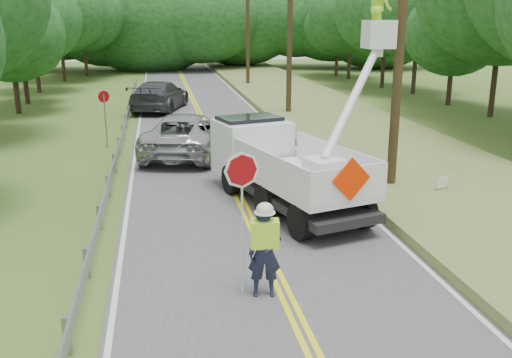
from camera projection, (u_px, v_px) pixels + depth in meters
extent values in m
cube|color=#474749|center=(222.00, 161.00, 22.70)|extent=(7.20, 96.00, 0.02)
cube|color=yellow|center=(219.00, 161.00, 22.68)|extent=(0.12, 96.00, 0.00)
cube|color=yellow|center=(224.00, 161.00, 22.71)|extent=(0.12, 96.00, 0.00)
cube|color=silver|center=(134.00, 164.00, 22.13)|extent=(0.12, 96.00, 0.00)
cube|color=silver|center=(306.00, 157.00, 23.26)|extent=(0.12, 96.00, 0.00)
cube|color=gray|center=(67.00, 335.00, 9.61)|extent=(0.12, 0.14, 0.70)
cube|color=gray|center=(87.00, 263.00, 12.45)|extent=(0.12, 0.14, 0.70)
cube|color=gray|center=(99.00, 217.00, 15.30)|extent=(0.12, 0.14, 0.70)
cube|color=gray|center=(108.00, 186.00, 18.14)|extent=(0.12, 0.14, 0.70)
cube|color=gray|center=(114.00, 163.00, 20.99)|extent=(0.12, 0.14, 0.70)
cube|color=gray|center=(119.00, 146.00, 23.83)|extent=(0.12, 0.14, 0.70)
cube|color=gray|center=(123.00, 132.00, 26.68)|extent=(0.12, 0.14, 0.70)
cube|color=gray|center=(126.00, 121.00, 29.52)|extent=(0.12, 0.14, 0.70)
cube|color=gray|center=(128.00, 112.00, 32.37)|extent=(0.12, 0.14, 0.70)
cube|color=gray|center=(130.00, 104.00, 35.21)|extent=(0.12, 0.14, 0.70)
cube|color=gray|center=(132.00, 98.00, 38.06)|extent=(0.12, 0.14, 0.70)
cube|color=gray|center=(134.00, 92.00, 40.90)|extent=(0.12, 0.14, 0.70)
cube|color=gray|center=(135.00, 87.00, 43.74)|extent=(0.12, 0.14, 0.70)
cube|color=gray|center=(120.00, 145.00, 22.83)|extent=(0.05, 48.00, 0.34)
cylinder|color=black|center=(400.00, 35.00, 17.41)|extent=(0.30, 0.30, 10.00)
cylinder|color=black|center=(290.00, 27.00, 31.64)|extent=(0.30, 0.30, 10.00)
cylinder|color=black|center=(248.00, 24.00, 45.86)|extent=(0.30, 0.30, 10.00)
cube|color=#567637|center=(391.00, 151.00, 23.82)|extent=(7.00, 96.00, 0.30)
cylinder|color=#332319|center=(16.00, 91.00, 33.64)|extent=(0.32, 0.32, 2.67)
ellipsoid|color=#124015|center=(10.00, 34.00, 32.75)|extent=(6.23, 6.23, 5.49)
cylinder|color=#332319|center=(26.00, 87.00, 37.47)|extent=(0.32, 0.32, 2.30)
ellipsoid|color=#124015|center=(21.00, 43.00, 36.71)|extent=(5.37, 5.37, 4.72)
cylinder|color=#332319|center=(37.00, 72.00, 43.11)|extent=(0.32, 0.32, 3.11)
ellipsoid|color=#124015|center=(32.00, 20.00, 42.07)|extent=(7.25, 7.25, 6.38)
cylinder|color=#332319|center=(63.00, 61.00, 50.65)|extent=(0.32, 0.32, 3.57)
ellipsoid|color=#124015|center=(58.00, 10.00, 49.46)|extent=(8.32, 8.32, 7.32)
cylinder|color=#332319|center=(86.00, 59.00, 55.06)|extent=(0.32, 0.32, 3.36)
ellipsoid|color=#124015|center=(82.00, 15.00, 53.94)|extent=(7.84, 7.84, 6.90)
cylinder|color=#332319|center=(494.00, 81.00, 32.32)|extent=(0.32, 0.32, 4.13)
cylinder|color=#332319|center=(450.00, 84.00, 36.93)|extent=(0.32, 0.32, 2.68)
ellipsoid|color=#124015|center=(454.00, 32.00, 36.03)|extent=(6.25, 6.25, 5.50)
cylinder|color=#332319|center=(415.00, 70.00, 42.40)|extent=(0.32, 0.32, 3.50)
ellipsoid|color=#124015|center=(419.00, 10.00, 41.23)|extent=(8.17, 8.17, 7.19)
cylinder|color=#332319|center=(383.00, 66.00, 46.06)|extent=(0.32, 0.32, 3.49)
ellipsoid|color=#124015|center=(386.00, 11.00, 44.90)|extent=(8.15, 8.15, 7.17)
cylinder|color=#332319|center=(349.00, 61.00, 52.69)|extent=(0.32, 0.32, 3.28)
ellipsoid|color=#124015|center=(351.00, 16.00, 51.60)|extent=(7.65, 7.65, 6.74)
cylinder|color=#332319|center=(337.00, 62.00, 55.34)|extent=(0.32, 0.32, 2.75)
ellipsoid|color=#124015|center=(338.00, 26.00, 54.42)|extent=(6.41, 6.41, 5.64)
ellipsoid|color=#124015|center=(13.00, 18.00, 60.09)|extent=(11.87, 8.90, 8.90)
ellipsoid|color=#124015|center=(61.00, 18.00, 60.26)|extent=(11.81, 8.85, 8.85)
ellipsoid|color=#124015|center=(107.00, 18.00, 60.22)|extent=(13.56, 10.17, 10.17)
ellipsoid|color=#124015|center=(149.00, 18.00, 60.68)|extent=(16.13, 12.10, 12.10)
ellipsoid|color=#124015|center=(201.00, 18.00, 59.91)|extent=(12.66, 9.49, 9.49)
ellipsoid|color=#124015|center=(240.00, 18.00, 63.88)|extent=(14.19, 10.64, 10.64)
ellipsoid|color=#124015|center=(297.00, 18.00, 64.16)|extent=(11.67, 8.75, 8.75)
ellipsoid|color=#124015|center=(333.00, 18.00, 63.95)|extent=(12.91, 9.68, 9.68)
ellipsoid|color=#124015|center=(380.00, 18.00, 62.81)|extent=(14.88, 11.16, 11.16)
imported|color=#191E33|center=(265.00, 253.00, 11.47)|extent=(0.73, 0.53, 1.85)
cube|color=#A9E329|center=(265.00, 234.00, 11.36)|extent=(0.61, 0.42, 0.56)
ellipsoid|color=white|center=(265.00, 209.00, 11.22)|extent=(0.34, 0.34, 0.28)
cylinder|color=#B7B7B7|center=(242.00, 235.00, 11.41)|extent=(0.04, 0.04, 2.58)
cylinder|color=maroon|center=(242.00, 170.00, 11.04)|extent=(0.72, 0.21, 0.74)
cylinder|color=black|center=(300.00, 222.00, 14.52)|extent=(0.55, 0.99, 0.95)
cylinder|color=black|center=(364.00, 211.00, 15.35)|extent=(0.55, 0.99, 0.95)
cylinder|color=black|center=(266.00, 201.00, 16.23)|extent=(0.55, 0.99, 0.95)
cylinder|color=black|center=(324.00, 192.00, 17.06)|extent=(0.55, 0.99, 0.95)
cylinder|color=black|center=(231.00, 179.00, 18.36)|extent=(0.55, 0.99, 0.95)
cylinder|color=black|center=(285.00, 172.00, 19.19)|extent=(0.55, 0.99, 0.95)
cube|color=black|center=(291.00, 191.00, 16.88)|extent=(3.73, 6.63, 0.25)
cube|color=silver|center=(303.00, 181.00, 16.15)|extent=(3.43, 4.98, 0.22)
cube|color=silver|center=(268.00, 169.00, 15.55)|extent=(1.31, 4.37, 0.89)
cube|color=silver|center=(337.00, 160.00, 16.48)|extent=(1.31, 4.37, 0.89)
cube|color=silver|center=(349.00, 184.00, 14.07)|extent=(2.19, 0.68, 0.89)
cube|color=silver|center=(252.00, 147.00, 18.97)|extent=(2.65, 2.41, 1.77)
cube|color=black|center=(249.00, 128.00, 18.96)|extent=(2.25, 1.78, 0.74)
cube|color=silver|center=(324.00, 173.00, 15.08)|extent=(1.10, 1.10, 0.79)
cube|color=silver|center=(379.00, 34.00, 17.29)|extent=(0.84, 0.84, 0.84)
imported|color=#A9E329|center=(380.00, 7.00, 17.08)|extent=(0.62, 0.80, 1.65)
cube|color=#FF2B00|center=(351.00, 179.00, 13.97)|extent=(1.08, 0.35, 1.11)
imported|color=#A7A9AE|center=(186.00, 134.00, 23.51)|extent=(4.20, 6.71, 1.73)
imported|color=#3D3F45|center=(159.00, 95.00, 34.97)|extent=(4.15, 6.61, 1.79)
cylinder|color=gray|center=(106.00, 121.00, 24.66)|extent=(0.06, 0.06, 2.37)
cylinder|color=maroon|center=(104.00, 97.00, 24.36)|extent=(0.47, 0.30, 0.54)
cube|color=white|center=(442.00, 182.00, 17.88)|extent=(0.46, 0.22, 0.34)
cylinder|color=gray|center=(436.00, 191.00, 17.93)|extent=(0.02, 0.02, 0.49)
cylinder|color=gray|center=(447.00, 191.00, 17.99)|extent=(0.02, 0.02, 0.49)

